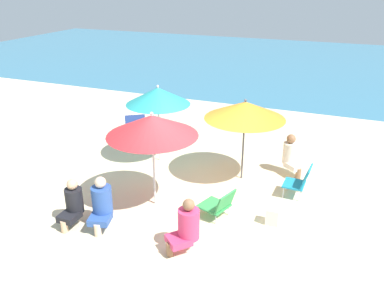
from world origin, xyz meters
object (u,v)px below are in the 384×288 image
at_px(umbrella_red, 152,125).
at_px(beach_chair_a, 300,181).
at_px(person_c, 101,203).
at_px(beach_bag, 272,216).
at_px(person_b, 291,155).
at_px(umbrella_teal, 158,96).
at_px(beach_chair_b, 219,204).
at_px(umbrella_orange, 245,110).
at_px(beach_chair_c, 136,129).
at_px(person_d, 73,203).
at_px(person_a, 186,226).

relative_size(umbrella_red, beach_chair_a, 2.77).
height_order(person_c, beach_bag, person_c).
bearing_deg(person_c, person_b, 125.60).
distance_m(umbrella_teal, beach_chair_b, 3.14).
bearing_deg(umbrella_orange, beach_chair_c, 162.51).
relative_size(umbrella_orange, person_d, 2.08).
bearing_deg(person_c, umbrella_orange, 131.55).
height_order(umbrella_red, person_c, umbrella_red).
xyz_separation_m(umbrella_teal, beach_chair_c, (-1.13, 0.85, -1.26)).
height_order(beach_chair_a, beach_chair_c, beach_chair_c).
distance_m(person_c, person_d, 0.55).
bearing_deg(umbrella_orange, umbrella_teal, 175.27).
height_order(beach_chair_a, person_c, person_c).
height_order(beach_chair_c, person_b, person_b).
bearing_deg(umbrella_orange, person_a, -93.04).
bearing_deg(person_d, beach_chair_a, 124.60).
relative_size(beach_chair_c, person_b, 0.85).
relative_size(beach_chair_b, person_c, 0.73).
xyz_separation_m(person_d, beach_bag, (3.33, 1.35, -0.27)).
height_order(beach_chair_b, person_c, person_c).
distance_m(person_a, person_b, 3.63).
bearing_deg(umbrella_orange, beach_chair_b, -89.00).
distance_m(person_b, beach_bag, 2.17).
distance_m(beach_chair_c, person_b, 4.21).
height_order(umbrella_orange, person_c, umbrella_orange).
xyz_separation_m(beach_chair_c, person_b, (4.19, -0.39, 0.11)).
bearing_deg(umbrella_teal, umbrella_red, -66.51).
xyz_separation_m(person_b, person_c, (-2.76, -3.37, 0.01)).
xyz_separation_m(umbrella_teal, person_a, (1.96, -3.00, -1.15)).
height_order(beach_chair_a, person_a, person_a).
distance_m(beach_chair_c, person_a, 4.93).
bearing_deg(umbrella_teal, beach_bag, -28.64).
relative_size(umbrella_orange, person_b, 1.95).
bearing_deg(person_a, umbrella_teal, -105.68).
distance_m(beach_chair_b, person_a, 1.15).
xyz_separation_m(beach_chair_b, person_c, (-1.84, -1.04, 0.19)).
bearing_deg(umbrella_teal, beach_chair_b, -41.36).
bearing_deg(beach_bag, beach_chair_b, -169.10).
bearing_deg(person_a, person_c, -51.62).
bearing_deg(beach_chair_a, umbrella_red, 29.05).
bearing_deg(umbrella_red, umbrella_orange, 52.55).
relative_size(beach_chair_c, person_d, 0.91).
height_order(umbrella_teal, person_b, umbrella_teal).
bearing_deg(umbrella_red, beach_chair_a, 27.28).
relative_size(beach_chair_b, person_d, 0.80).
height_order(beach_chair_c, person_a, person_a).
distance_m(umbrella_teal, umbrella_orange, 2.12).
height_order(beach_chair_b, beach_chair_c, beach_chair_c).
relative_size(person_a, person_b, 1.02).
xyz_separation_m(beach_chair_a, person_d, (-3.64, -2.51, 0.06)).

